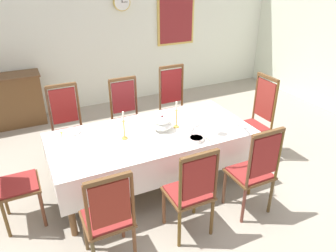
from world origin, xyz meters
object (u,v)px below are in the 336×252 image
at_px(candlestick_east, 176,117).
at_px(bowl_near_right, 196,139).
at_px(dining_table, 151,138).
at_px(chair_north_c, 175,105).
at_px(chair_north_a, 68,126).
at_px(soup_tureen, 162,123).
at_px(chair_south_b, 191,191).
at_px(chair_head_west, 9,179).
at_px(candlestick_west, 124,128).
at_px(chair_head_east, 256,119).
at_px(chair_north_b, 127,116).
at_px(bowl_near_left, 72,131).
at_px(mounted_clock, 122,2).
at_px(chair_south_a, 108,216).
at_px(spoon_secondary, 204,137).
at_px(framed_painting, 176,10).
at_px(chair_south_c, 254,170).
at_px(spoon_primary, 61,134).

distance_m(candlestick_east, bowl_near_right, 0.42).
relative_size(dining_table, chair_north_c, 1.99).
relative_size(chair_north_a, soup_tureen, 4.75).
relative_size(chair_south_b, chair_head_west, 0.91).
distance_m(chair_north_a, candlestick_west, 1.13).
relative_size(chair_head_east, candlestick_west, 3.54).
distance_m(chair_south_b, chair_north_c, 2.08).
height_order(chair_south_b, candlestick_west, candlestick_west).
bearing_deg(chair_north_b, candlestick_east, 108.27).
bearing_deg(chair_north_c, candlestick_west, 40.30).
bearing_deg(candlestick_west, soup_tureen, -0.00).
xyz_separation_m(chair_north_c, candlestick_west, (-1.14, -0.97, 0.29)).
xyz_separation_m(chair_north_c, bowl_near_left, (-1.66, -0.56, 0.17)).
bearing_deg(mounted_clock, chair_head_east, -72.17).
height_order(chair_south_a, spoon_secondary, chair_south_a).
bearing_deg(soup_tureen, framed_painting, 60.30).
height_order(chair_north_a, candlestick_west, chair_north_a).
bearing_deg(chair_north_c, bowl_near_right, 73.33).
distance_m(chair_head_west, candlestick_east, 1.96).
height_order(chair_south_a, chair_north_b, chair_north_b).
bearing_deg(framed_painting, chair_north_a, -143.55).
distance_m(chair_north_b, framed_painting, 2.89).
bearing_deg(bowl_near_left, chair_head_east, -9.45).
relative_size(chair_north_b, candlestick_east, 3.24).
distance_m(chair_north_a, chair_north_b, 0.85).
relative_size(chair_north_a, candlestick_west, 3.34).
relative_size(chair_south_c, chair_head_west, 0.96).
relative_size(dining_table, chair_north_a, 2.08).
bearing_deg(chair_north_b, dining_table, 88.85).
distance_m(soup_tureen, spoon_secondary, 0.53).
relative_size(chair_north_b, soup_tureen, 4.61).
xyz_separation_m(chair_north_b, soup_tureen, (0.13, -0.96, 0.28)).
relative_size(chair_head_west, bowl_near_right, 6.26).
distance_m(dining_table, mounted_clock, 3.23).
bearing_deg(candlestick_west, chair_head_west, -180.00).
bearing_deg(chair_north_b, bowl_near_left, 32.11).
xyz_separation_m(chair_north_b, bowl_near_left, (-0.88, -0.55, 0.20)).
xyz_separation_m(dining_table, mounted_clock, (0.67, 2.90, 1.26)).
height_order(chair_south_a, chair_north_a, chair_north_a).
xyz_separation_m(candlestick_west, candlestick_east, (0.67, -0.00, 0.00)).
height_order(candlestick_west, spoon_primary, candlestick_west).
bearing_deg(chair_north_b, soup_tureen, 97.47).
distance_m(chair_north_a, soup_tureen, 1.40).
bearing_deg(chair_south_b, chair_south_a, -179.97).
relative_size(chair_north_a, spoon_primary, 6.48).
distance_m(dining_table, framed_painting, 3.58).
xyz_separation_m(chair_head_east, spoon_primary, (-2.59, 0.44, 0.15)).
distance_m(dining_table, candlestick_east, 0.40).
xyz_separation_m(chair_south_a, chair_head_west, (-0.77, 0.96, 0.03)).
relative_size(chair_south_c, spoon_primary, 6.21).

